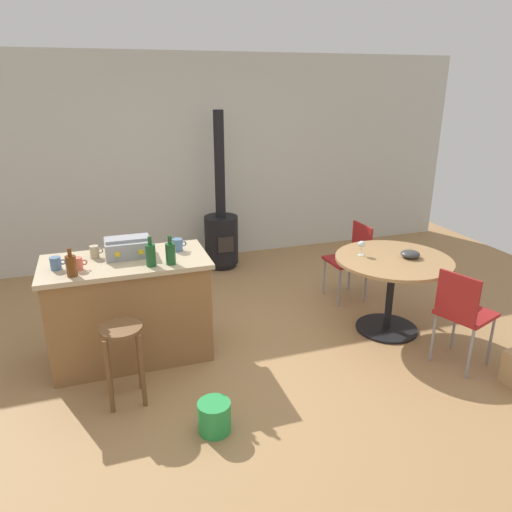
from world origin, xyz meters
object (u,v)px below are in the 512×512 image
Objects in this scene: serving_bowl at (410,254)px; cup_1 at (95,252)px; kitchen_island at (130,309)px; wood_stove at (221,231)px; bottle_1 at (71,265)px; cup_2 at (56,263)px; cup_3 at (78,264)px; bottle_0 at (151,255)px; plastic_bucket at (214,417)px; folding_chair_far at (462,311)px; bottle_2 at (171,253)px; cup_0 at (178,245)px; dining_table at (392,275)px; wine_glass at (362,245)px; folding_chair_near at (352,256)px; wooden_stool at (123,348)px; toolbox at (128,247)px.

cup_1 is at bearing 170.21° from serving_bowl.
kitchen_island is 2.33m from wood_stove.
kitchen_island is 6.12× the size of bottle_1.
cup_2 is (-1.86, -1.96, 0.47)m from wood_stove.
cup_3 is 2.98m from serving_bowl.
bottle_0 reaches higher than plastic_bucket.
bottle_0 reaches higher than folding_chair_far.
bottle_2 is at bearing -31.06° from cup_1.
bottle_1 is at bearing 177.79° from serving_bowl.
wood_stove is 16.04× the size of cup_0.
bottle_1 is 0.41m from cup_1.
bottle_2 is 1.34m from plastic_bucket.
bottle_2 is 0.69m from cup_1.
dining_table is at bearing -2.67° from bottle_0.
cup_3 is at bearing 175.32° from serving_bowl.
folding_chair_far is at bearing -64.03° from wine_glass.
bottle_1 is (-2.88, -0.74, 0.51)m from folding_chair_near.
wood_stove is 8.92× the size of bottle_1.
cup_0 reaches higher than wooden_stool.
cup_0 is 2.18m from serving_bowl.
cup_2 is 1.75m from plastic_bucket.
folding_chair_near reaches higher than dining_table.
bottle_2 reaches higher than plastic_bucket.
dining_table is 4.52× the size of bottle_2.
wood_stove is 18.22× the size of cup_1.
cup_2 is (-0.12, 0.19, -0.04)m from bottle_1.
cup_2 is at bearing -148.39° from cup_1.
toolbox reaches higher than plastic_bucket.
wood_stove is at bearing 55.13° from kitchen_island.
cup_0 is at bearing -3.52° from cup_1.
kitchen_island is 2.23m from wine_glass.
bottle_1 is at bearing 178.39° from dining_table.
folding_chair_near is 5.94× the size of wine_glass.
cup_3 is at bearing -20.31° from cup_2.
plastic_bucket is at bearing -176.25° from folding_chair_far.
dining_table is 0.78m from folding_chair_far.
bottle_0 reaches higher than cup_3.
dining_table is at bearing -91.92° from folding_chair_near.
wood_stove reaches higher than folding_chair_near.
plastic_bucket is at bearing -84.50° from bottle_2.
wooden_stool is at bearing 171.37° from folding_chair_far.
bottle_1 reaches higher than cup_3.
cup_3 is at bearing 179.21° from wine_glass.
cup_0 is 1.01m from cup_2.
cup_2 reaches higher than wooden_stool.
cup_2 is at bearing -172.00° from cup_0.
kitchen_island is at bearing 80.75° from wooden_stool.
dining_table is 2.06m from cup_0.
toolbox is 3.16× the size of cup_2.
bottle_2 is 2.26m from serving_bowl.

